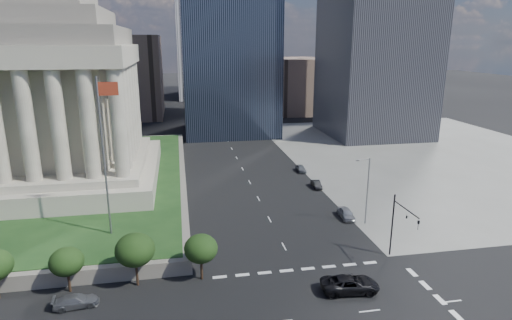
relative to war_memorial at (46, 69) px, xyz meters
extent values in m
plane|color=black|center=(34.00, 52.00, -21.40)|extent=(500.00, 500.00, 0.00)
cube|color=slate|center=(80.00, 12.00, -21.38)|extent=(68.00, 90.00, 0.03)
cylinder|color=slate|center=(12.00, -24.00, -9.50)|extent=(0.24, 0.24, 20.00)
cube|color=maroon|center=(13.20, -24.00, -1.00)|extent=(2.40, 0.05, 1.60)
cube|color=black|center=(36.00, 47.00, 8.60)|extent=(26.00, 26.00, 60.00)
cube|color=brown|center=(66.00, 82.00, -11.40)|extent=(20.00, 30.00, 20.00)
cube|color=brown|center=(4.00, 82.00, -7.40)|extent=(24.00, 30.00, 28.00)
cylinder|color=black|center=(46.50, -32.50, -17.40)|extent=(0.18, 0.18, 8.00)
cylinder|color=black|center=(46.50, -35.25, -14.20)|extent=(0.14, 5.50, 0.14)
cube|color=black|center=(46.50, -38.00, -15.00)|extent=(0.30, 0.30, 1.10)
cylinder|color=slate|center=(47.50, -23.00, -16.40)|extent=(0.16, 0.16, 10.00)
cylinder|color=slate|center=(46.60, -23.00, -11.60)|extent=(1.80, 0.12, 0.12)
cube|color=slate|center=(45.70, -23.00, -11.70)|extent=(0.50, 0.22, 0.14)
imported|color=black|center=(38.39, -39.36, -20.54)|extent=(3.42, 6.44, 1.72)
imported|color=#53545A|center=(10.26, -37.00, -20.76)|extent=(4.58, 2.27, 1.28)
imported|color=gray|center=(45.50, -20.58, -20.65)|extent=(1.99, 4.47, 1.49)
imported|color=black|center=(45.50, -6.31, -20.77)|extent=(1.55, 3.89, 1.26)
imported|color=slate|center=(45.50, 3.85, -20.72)|extent=(1.76, 4.08, 1.37)
camera|label=1|loc=(21.28, -77.18, 4.30)|focal=30.00mm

